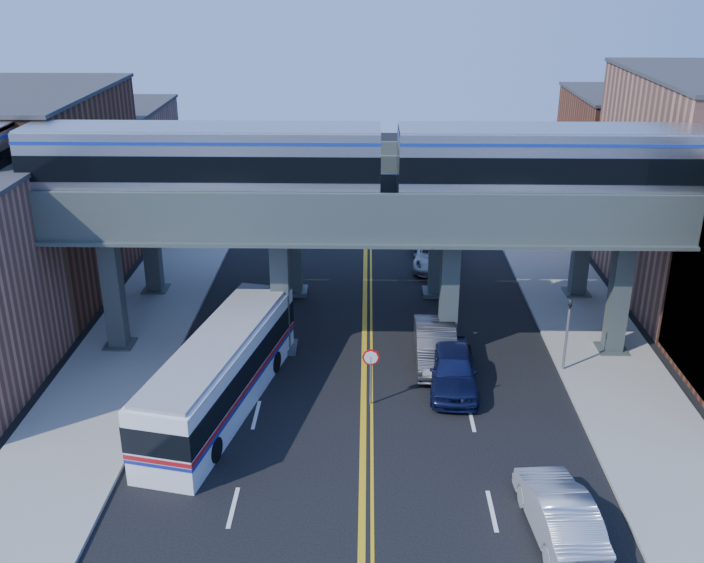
{
  "coord_description": "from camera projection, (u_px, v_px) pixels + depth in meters",
  "views": [
    {
      "loc": [
        0.1,
        -26.14,
        17.68
      ],
      "look_at": [
        -0.55,
        5.59,
        4.62
      ],
      "focal_mm": 40.0,
      "sensor_mm": 36.0,
      "label": 1
    }
  ],
  "objects": [
    {
      "name": "car_lane_b",
      "position": [
        436.0,
        345.0,
        36.81
      ],
      "size": [
        1.94,
        5.4,
        1.77
      ],
      "primitive_type": "imported",
      "rotation": [
        0.0,
        0.0,
        -0.01
      ],
      "color": "#2B2B2E",
      "rests_on": "ground"
    },
    {
      "name": "elevated_viaduct_far",
      "position": [
        366.0,
        184.0,
        42.3
      ],
      "size": [
        52.0,
        3.6,
        7.4
      ],
      "color": "#414C4A",
      "rests_on": "ground"
    },
    {
      "name": "building_west_c",
      "position": [
        110.0,
        164.0,
        56.53
      ],
      "size": [
        8.0,
        10.0,
        8.0
      ],
      "primitive_type": "cube",
      "color": "#A46B54",
      "rests_on": "ground"
    },
    {
      "name": "sidewalk_west",
      "position": [
        141.0,
        329.0,
        40.33
      ],
      "size": [
        5.0,
        70.0,
        0.16
      ],
      "primitive_type": "cube",
      "color": "gray",
      "rests_on": "ground"
    },
    {
      "name": "building_west_b",
      "position": [
        36.0,
        194.0,
        43.94
      ],
      "size": [
        8.0,
        14.0,
        11.0
      ],
      "primitive_type": "cube",
      "color": "brown",
      "rests_on": "ground"
    },
    {
      "name": "building_east_b",
      "position": [
        702.0,
        189.0,
        43.05
      ],
      "size": [
        8.0,
        14.0,
        12.0
      ],
      "primitive_type": "cube",
      "color": "#A46B54",
      "rests_on": "ground"
    },
    {
      "name": "car_lane_c",
      "position": [
        434.0,
        255.0,
        48.47
      ],
      "size": [
        3.03,
        5.44,
        1.44
      ],
      "primitive_type": "imported",
      "rotation": [
        0.0,
        0.0,
        -0.13
      ],
      "color": "#B9B9BB",
      "rests_on": "ground"
    },
    {
      "name": "traffic_signal",
      "position": [
        568.0,
        327.0,
        35.39
      ],
      "size": [
        0.15,
        0.18,
        4.1
      ],
      "color": "slate",
      "rests_on": "ground"
    },
    {
      "name": "car_lane_a",
      "position": [
        453.0,
        369.0,
        34.67
      ],
      "size": [
        2.36,
        5.35,
        1.79
      ],
      "primitive_type": "imported",
      "rotation": [
        0.0,
        0.0,
        -0.05
      ],
      "color": "#0F1439",
      "rests_on": "ground"
    },
    {
      "name": "ground",
      "position": [
        363.0,
        444.0,
        30.9
      ],
      "size": [
        120.0,
        120.0,
        0.0
      ],
      "primitive_type": "plane",
      "color": "black",
      "rests_on": "ground"
    },
    {
      "name": "building_east_c",
      "position": [
        626.0,
        160.0,
        55.64
      ],
      "size": [
        8.0,
        10.0,
        9.0
      ],
      "primitive_type": "cube",
      "color": "brown",
      "rests_on": "ground"
    },
    {
      "name": "transit_bus",
      "position": [
        221.0,
        373.0,
        32.93
      ],
      "size": [
        5.13,
        12.3,
        3.09
      ],
      "rotation": [
        0.0,
        0.0,
        1.36
      ],
      "color": "white",
      "rests_on": "ground"
    },
    {
      "name": "stop_sign",
      "position": [
        371.0,
        368.0,
        32.99
      ],
      "size": [
        0.76,
        0.09,
        2.63
      ],
      "color": "slate",
      "rests_on": "ground"
    },
    {
      "name": "elevated_viaduct_near",
      "position": [
        365.0,
        224.0,
        35.83
      ],
      "size": [
        52.0,
        3.6,
        7.4
      ],
      "color": "#414C4A",
      "rests_on": "ground"
    },
    {
      "name": "sidewalk_east",
      "position": [
        590.0,
        333.0,
        39.89
      ],
      "size": [
        5.0,
        70.0,
        0.16
      ],
      "primitive_type": "cube",
      "color": "gray",
      "rests_on": "ground"
    },
    {
      "name": "car_lane_d",
      "position": [
        430.0,
        231.0,
        52.16
      ],
      "size": [
        2.68,
        6.44,
        1.86
      ],
      "primitive_type": "imported",
      "rotation": [
        0.0,
        0.0,
        0.01
      ],
      "color": "#A2A2A7",
      "rests_on": "ground"
    },
    {
      "name": "transit_train",
      "position": [
        203.0,
        162.0,
        34.87
      ],
      "size": [
        48.91,
        3.07,
        3.58
      ],
      "color": "black",
      "rests_on": "elevated_viaduct_near"
    },
    {
      "name": "car_parked_curb",
      "position": [
        560.0,
        513.0,
        25.74
      ],
      "size": [
        2.27,
        5.28,
        1.69
      ],
      "primitive_type": "imported",
      "rotation": [
        0.0,
        0.0,
        3.24
      ],
      "color": "#AEAFB3",
      "rests_on": "ground"
    }
  ]
}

